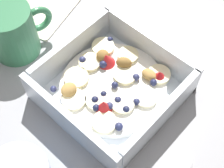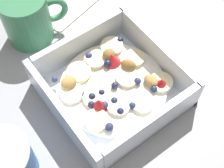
# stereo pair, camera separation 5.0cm
# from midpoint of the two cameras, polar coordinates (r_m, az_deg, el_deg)

# --- Properties ---
(ground_plane) EXTENTS (2.40, 2.40, 0.00)m
(ground_plane) POSITION_cam_midpoint_polar(r_m,az_deg,el_deg) (0.54, -3.47, -1.00)
(ground_plane) COLOR #9E9EA3
(fruit_bowl) EXTENTS (0.19, 0.19, 0.06)m
(fruit_bowl) POSITION_cam_midpoint_polar(r_m,az_deg,el_deg) (0.51, -2.81, -0.69)
(fruit_bowl) COLOR white
(fruit_bowl) RESTS_ON ground
(coffee_mug) EXTENTS (0.08, 0.11, 0.09)m
(coffee_mug) POSITION_cam_midpoint_polar(r_m,az_deg,el_deg) (0.58, -19.21, 8.43)
(coffee_mug) COLOR #3D8456
(coffee_mug) RESTS_ON ground
(folded_napkin) EXTENTS (0.15, 0.15, 0.01)m
(folded_napkin) POSITION_cam_midpoint_polar(r_m,az_deg,el_deg) (0.66, -14.90, 12.43)
(folded_napkin) COLOR silver
(folded_napkin) RESTS_ON ground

